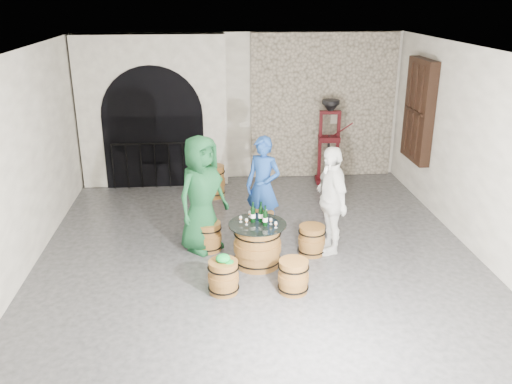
{
  "coord_description": "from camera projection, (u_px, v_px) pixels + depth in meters",
  "views": [
    {
      "loc": [
        -0.71,
        -7.78,
        4.0
      ],
      "look_at": [
        -0.02,
        0.12,
        1.05
      ],
      "focal_mm": 38.0,
      "sensor_mm": 36.0,
      "label": 1
    }
  ],
  "objects": [
    {
      "name": "wall_left",
      "position": [
        19.0,
        167.0,
        7.87
      ],
      "size": [
        0.0,
        8.0,
        8.0
      ],
      "primitive_type": "plane",
      "rotation": [
        1.57,
        0.0,
        1.57
      ],
      "color": "silver",
      "rests_on": "ground"
    },
    {
      "name": "barrel_table",
      "position": [
        257.0,
        245.0,
        8.32
      ],
      "size": [
        0.89,
        0.89,
        0.69
      ],
      "color": "brown",
      "rests_on": "ground"
    },
    {
      "name": "stone_facing_panel",
      "position": [
        323.0,
        107.0,
        11.98
      ],
      "size": [
        3.2,
        0.12,
        3.18
      ],
      "primitive_type": "cube",
      "color": "tan",
      "rests_on": "ground"
    },
    {
      "name": "barrel_stool_near_left",
      "position": [
        223.0,
        277.0,
        7.59
      ],
      "size": [
        0.45,
        0.45,
        0.48
      ],
      "color": "brown",
      "rests_on": "ground"
    },
    {
      "name": "person_blue",
      "position": [
        263.0,
        186.0,
        9.24
      ],
      "size": [
        0.76,
        0.69,
        1.74
      ],
      "primitive_type": "imported",
      "rotation": [
        0.0,
        0.0,
        -0.57
      ],
      "color": "navy",
      "rests_on": "ground"
    },
    {
      "name": "ceiling",
      "position": [
        258.0,
        52.0,
        7.6
      ],
      "size": [
        8.0,
        8.0,
        0.0
      ],
      "primitive_type": "plane",
      "rotation": [
        3.14,
        0.0,
        0.0
      ],
      "color": "beige",
      "rests_on": "wall_back"
    },
    {
      "name": "barrel_stool_near_right",
      "position": [
        293.0,
        276.0,
        7.6
      ],
      "size": [
        0.45,
        0.45,
        0.48
      ],
      "color": "brown",
      "rests_on": "ground"
    },
    {
      "name": "barrel_stool_left",
      "position": [
        208.0,
        236.0,
        8.83
      ],
      "size": [
        0.45,
        0.45,
        0.48
      ],
      "color": "brown",
      "rests_on": "ground"
    },
    {
      "name": "tasting_glass_b",
      "position": [
        271.0,
        221.0,
        8.17
      ],
      "size": [
        0.05,
        0.05,
        0.1
      ],
      "primitive_type": null,
      "color": "#CA6927",
      "rests_on": "barrel_table"
    },
    {
      "name": "wine_bottle_left",
      "position": [
        253.0,
        214.0,
        8.23
      ],
      "size": [
        0.08,
        0.08,
        0.32
      ],
      "color": "black",
      "rests_on": "barrel_table"
    },
    {
      "name": "wall_front",
      "position": [
        302.0,
        304.0,
        4.42
      ],
      "size": [
        8.0,
        0.0,
        8.0
      ],
      "primitive_type": "plane",
      "rotation": [
        -1.57,
        0.0,
        0.0
      ],
      "color": "silver",
      "rests_on": "ground"
    },
    {
      "name": "ground",
      "position": [
        258.0,
        256.0,
        8.71
      ],
      "size": [
        8.0,
        8.0,
        0.0
      ],
      "primitive_type": "plane",
      "color": "#2F2F31",
      "rests_on": "ground"
    },
    {
      "name": "wine_bottle_right",
      "position": [
        261.0,
        214.0,
        8.23
      ],
      "size": [
        0.08,
        0.08,
        0.32
      ],
      "color": "black",
      "rests_on": "barrel_table"
    },
    {
      "name": "tasting_glass_f",
      "position": [
        241.0,
        219.0,
        8.24
      ],
      "size": [
        0.05,
        0.05,
        0.1
      ],
      "primitive_type": null,
      "color": "#CA6927",
      "rests_on": "barrel_table"
    },
    {
      "name": "wall_back",
      "position": [
        242.0,
        107.0,
        11.89
      ],
      "size": [
        8.0,
        0.0,
        8.0
      ],
      "primitive_type": "plane",
      "rotation": [
        1.57,
        0.0,
        0.0
      ],
      "color": "silver",
      "rests_on": "ground"
    },
    {
      "name": "barrel_stool_right",
      "position": [
        312.0,
        240.0,
        8.71
      ],
      "size": [
        0.45,
        0.45,
        0.48
      ],
      "color": "brown",
      "rests_on": "ground"
    },
    {
      "name": "shuttered_window",
      "position": [
        419.0,
        111.0,
        10.6
      ],
      "size": [
        0.23,
        1.1,
        2.0
      ],
      "color": "black",
      "rests_on": "wall_right"
    },
    {
      "name": "person_white",
      "position": [
        331.0,
        200.0,
        8.6
      ],
      "size": [
        0.6,
        1.09,
        1.77
      ],
      "primitive_type": "imported",
      "rotation": [
        0.0,
        0.0,
        -1.4
      ],
      "color": "white",
      "rests_on": "ground"
    },
    {
      "name": "green_cap",
      "position": [
        223.0,
        259.0,
        7.48
      ],
      "size": [
        0.25,
        0.2,
        0.11
      ],
      "color": "#0D902F",
      "rests_on": "barrel_stool_near_left"
    },
    {
      "name": "wine_bottle_center",
      "position": [
        265.0,
        218.0,
        8.09
      ],
      "size": [
        0.08,
        0.08,
        0.32
      ],
      "color": "black",
      "rests_on": "barrel_table"
    },
    {
      "name": "tasting_glass_e",
      "position": [
        276.0,
        225.0,
        8.04
      ],
      "size": [
        0.05,
        0.05,
        0.1
      ],
      "primitive_type": null,
      "color": "#CA6927",
      "rests_on": "barrel_table"
    },
    {
      "name": "arched_opening",
      "position": [
        153.0,
        112.0,
        11.5
      ],
      "size": [
        3.1,
        0.6,
        3.19
      ],
      "color": "silver",
      "rests_on": "ground"
    },
    {
      "name": "wall_right",
      "position": [
        481.0,
        155.0,
        8.44
      ],
      "size": [
        0.0,
        8.0,
        8.0
      ],
      "primitive_type": "plane",
      "rotation": [
        1.57,
        0.0,
        -1.57
      ],
      "color": "silver",
      "rests_on": "ground"
    },
    {
      "name": "control_box",
      "position": [
        334.0,
        118.0,
        12.02
      ],
      "size": [
        0.18,
        0.1,
        0.22
      ],
      "primitive_type": "cube",
      "color": "silver",
      "rests_on": "wall_back"
    },
    {
      "name": "tasting_glass_c",
      "position": [
        250.0,
        214.0,
        8.43
      ],
      "size": [
        0.05,
        0.05,
        0.1
      ],
      "primitive_type": null,
      "color": "#CA6927",
      "rests_on": "barrel_table"
    },
    {
      "name": "barrel_stool_far",
      "position": [
        262.0,
        226.0,
        9.24
      ],
      "size": [
        0.45,
        0.45,
        0.48
      ],
      "color": "brown",
      "rests_on": "ground"
    },
    {
      "name": "corking_press",
      "position": [
        329.0,
        135.0,
        11.72
      ],
      "size": [
        0.76,
        0.45,
        1.84
      ],
      "rotation": [
        0.0,
        0.0,
        -0.08
      ],
      "color": "#4A0C13",
      "rests_on": "ground"
    },
    {
      "name": "tasting_glass_d",
      "position": [
        266.0,
        213.0,
        8.49
      ],
      "size": [
        0.05,
        0.05,
        0.1
      ],
      "primitive_type": null,
      "color": "#CA6927",
      "rests_on": "barrel_table"
    },
    {
      "name": "tasting_glass_a",
      "position": [
        246.0,
        222.0,
        8.15
      ],
      "size": [
        0.05,
        0.05,
        0.1
      ],
      "primitive_type": null,
      "color": "#CA6927",
      "rests_on": "barrel_table"
    },
    {
      "name": "person_green",
      "position": [
        202.0,
        194.0,
        8.64
      ],
      "size": [
        1.1,
        1.09,
        1.92
      ],
      "primitive_type": "imported",
      "rotation": [
        0.0,
        0.0,
        0.76
      ],
      "color": "#134724",
      "rests_on": "ground"
    },
    {
      "name": "side_barrel",
      "position": [
        213.0,
        181.0,
        11.12
      ],
      "size": [
        0.5,
        0.5,
        0.66
      ],
      "rotation": [
        0.0,
        0.0,
        0.31
      ],
      "color": "brown",
      "rests_on": "ground"
    }
  ]
}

